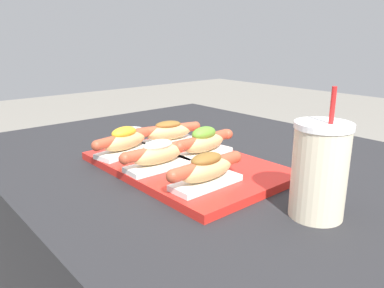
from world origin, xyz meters
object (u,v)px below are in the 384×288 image
sauce_bowl (132,133)px  hot_dog_2 (206,170)px  hot_dog_1 (158,154)px  serving_tray (186,165)px  hot_dog_4 (205,143)px  hot_dog_0 (124,141)px  drink_cup (319,170)px  hot_dog_3 (168,132)px

sauce_bowl → hot_dog_2: bearing=-14.5°
hot_dog_1 → hot_dog_2: bearing=5.3°
serving_tray → hot_dog_4: 0.08m
hot_dog_0 → hot_dog_2: size_ratio=0.98×
hot_dog_4 → hot_dog_0: bearing=-136.1°
drink_cup → sauce_bowl: bearing=176.6°
serving_tray → drink_cup: drink_cup is taller
hot_dog_3 → serving_tray: bearing=-22.8°
serving_tray → hot_dog_3: hot_dog_3 is taller
hot_dog_0 → hot_dog_3: (-0.00, 0.14, -0.00)m
hot_dog_1 → hot_dog_4: size_ratio=1.00×
serving_tray → hot_dog_0: size_ratio=2.40×
hot_dog_3 → sauce_bowl: bearing=-178.9°
serving_tray → hot_dog_2: 0.16m
drink_cup → hot_dog_4: bearing=172.5°
sauce_bowl → drink_cup: size_ratio=0.30×
hot_dog_3 → hot_dog_4: (0.14, 0.00, 0.00)m
hot_dog_0 → drink_cup: bearing=11.2°
hot_dog_2 → hot_dog_4: (-0.14, 0.12, 0.00)m
hot_dog_1 → drink_cup: bearing=15.6°
hot_dog_2 → sauce_bowl: (-0.46, 0.12, -0.04)m
serving_tray → hot_dog_3: (-0.15, 0.06, 0.04)m
hot_dog_3 → hot_dog_0: bearing=-89.7°
hot_dog_0 → hot_dog_2: bearing=2.8°
hot_dog_2 → hot_dog_1: bearing=-174.7°
hot_dog_0 → hot_dog_1: size_ratio=0.98×
hot_dog_2 → sauce_bowl: size_ratio=2.88×
serving_tray → hot_dog_0: (-0.15, -0.08, 0.04)m
serving_tray → hot_dog_4: bearing=92.3°
hot_dog_3 → sauce_bowl: hot_dog_3 is taller
hot_dog_3 → hot_dog_4: size_ratio=0.98×
drink_cup → serving_tray: bearing=-176.7°
hot_dog_0 → hot_dog_2: 0.28m
hot_dog_1 → hot_dog_2: (0.14, 0.01, 0.00)m
hot_dog_2 → drink_cup: 0.21m
hot_dog_0 → hot_dog_3: 0.14m
hot_dog_1 → hot_dog_3: bearing=136.3°
hot_dog_4 → drink_cup: 0.34m
hot_dog_0 → serving_tray: bearing=27.3°
hot_dog_0 → hot_dog_4: hot_dog_4 is taller
serving_tray → hot_dog_4: hot_dog_4 is taller
sauce_bowl → hot_dog_4: bearing=0.8°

